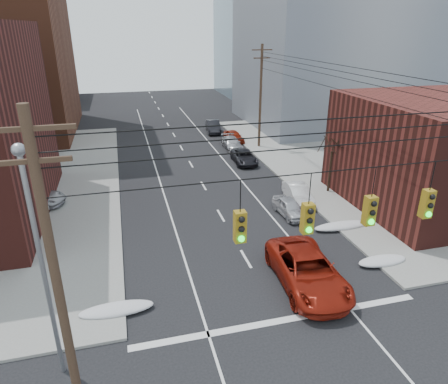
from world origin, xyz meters
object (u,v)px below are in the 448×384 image
lot_car_a (17,207)px  red_pickup (307,270)px  parked_car_e (234,136)px  parked_car_d (232,143)px  parked_car_f (213,126)px  lot_car_b (34,197)px  parked_car_b (298,194)px  parked_car_a (289,207)px  parked_car_c (244,157)px

lot_car_a → red_pickup: bearing=-116.3°
parked_car_e → lot_car_a: lot_car_a is taller
red_pickup → parked_car_d: bearing=86.4°
red_pickup → parked_car_f: (2.79, 33.28, -0.14)m
red_pickup → parked_car_e: (4.09, 28.15, -0.23)m
parked_car_e → lot_car_b: (-19.58, -13.84, 0.14)m
parked_car_e → parked_car_f: 5.29m
red_pickup → parked_car_d: 25.74m
red_pickup → parked_car_e: 28.45m
red_pickup → lot_car_b: 21.08m
parked_car_b → parked_car_f: (-1.30, 23.14, 0.08)m
parked_car_a → lot_car_a: (-18.84, 4.47, 0.20)m
parked_car_e → lot_car_a: size_ratio=0.96×
parked_car_c → parked_car_a: bearing=-88.6°
parked_car_b → parked_car_f: 23.18m
parked_car_b → parked_car_f: bearing=99.1°
parked_car_b → parked_car_e: 18.02m
parked_car_c → parked_car_f: parked_car_f is taller
parked_car_c → parked_car_b: bearing=-80.0°
parked_car_b → parked_car_c: 10.22m
red_pickup → lot_car_a: red_pickup is taller
red_pickup → parked_car_a: 8.44m
parked_car_d → parked_car_f: bearing=93.8°
parked_car_b → parked_car_d: size_ratio=0.95×
parked_car_f → lot_car_a: size_ratio=1.13×
parked_car_c → parked_car_d: bearing=91.3°
parked_car_c → parked_car_f: (-0.12, 13.00, 0.14)m
parked_car_c → parked_car_e: 7.96m
red_pickup → parked_car_c: size_ratio=1.45×
parked_car_a → lot_car_a: lot_car_a is taller
parked_car_c → parked_car_d: (0.19, 5.26, 0.01)m
parked_car_c → parked_car_d: parked_car_d is taller
parked_car_d → red_pickup: bearing=-95.5°
red_pickup → parked_car_e: size_ratio=1.65×
parked_car_c → lot_car_b: (-18.40, -5.97, 0.18)m
parked_car_c → lot_car_b: bearing=-158.6°
parked_car_d → lot_car_b: size_ratio=0.92×
parked_car_e → lot_car_b: bearing=-149.7°
parked_car_f → parked_car_a: bearing=-83.6°
parked_car_c → lot_car_b: size_ratio=0.95×
lot_car_b → parked_car_e: bearing=-30.9°
red_pickup → parked_car_f: bearing=88.5°
parked_car_d → lot_car_b: lot_car_b is taller
parked_car_d → parked_car_f: parked_car_f is taller
parked_car_a → lot_car_b: lot_car_b is taller
parked_car_d → lot_car_b: 21.73m
parked_car_b → parked_car_d: 15.44m
parked_car_b → parked_car_f: parked_car_f is taller
red_pickup → parked_car_a: (2.49, 8.06, -0.28)m
parked_car_a → lot_car_a: 19.36m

